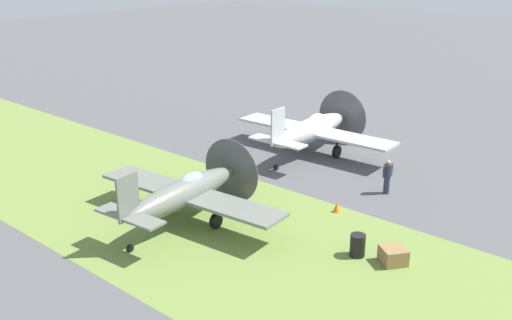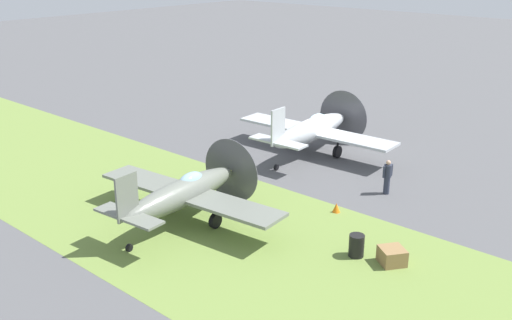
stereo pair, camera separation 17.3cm
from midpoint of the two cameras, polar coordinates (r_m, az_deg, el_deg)
name	(u,v)px [view 2 (the right image)]	position (r m, az deg, el deg)	size (l,w,h in m)	color
ground_plane	(322,152)	(34.51, 6.66, 0.77)	(160.00, 160.00, 0.00)	#515154
grass_verge	(178,214)	(26.53, -7.47, -5.29)	(120.00, 11.00, 0.01)	olive
airplane_lead	(313,129)	(33.72, 5.72, 3.01)	(9.99, 7.92, 3.57)	#B2B7BC
airplane_wingman	(184,192)	(25.19, -6.84, -3.17)	(9.47, 7.50, 3.37)	slate
ground_crew_chief	(387,176)	(28.87, 12.93, -1.56)	(0.38, 0.61, 1.73)	#2D3342
fuel_drum	(356,246)	(23.06, 10.04, -8.26)	(0.60, 0.60, 0.90)	black
supply_crate	(392,256)	(22.87, 13.41, -9.15)	(0.90, 0.90, 0.64)	olive
runway_marker_cone	(336,208)	(26.69, 8.07, -4.65)	(0.36, 0.36, 0.44)	orange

